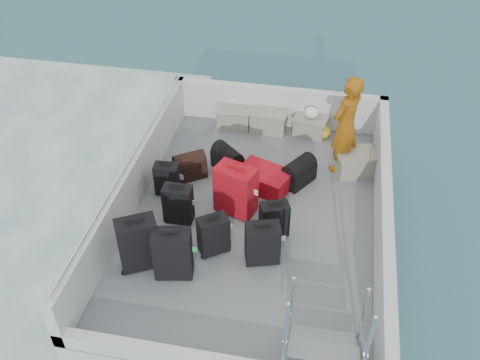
% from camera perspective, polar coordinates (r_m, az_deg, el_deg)
% --- Properties ---
extents(ground, '(160.00, 160.00, 0.00)m').
position_cam_1_polar(ground, '(7.98, 1.37, -7.10)').
color(ground, '#15414C').
rests_on(ground, ground).
extents(ferry_hull, '(3.60, 5.00, 0.60)m').
position_cam_1_polar(ferry_hull, '(7.77, 1.40, -5.56)').
color(ferry_hull, silver).
rests_on(ferry_hull, ground).
extents(deck, '(3.30, 4.70, 0.02)m').
position_cam_1_polar(deck, '(7.55, 1.44, -3.89)').
color(deck, slate).
rests_on(deck, ferry_hull).
extents(deck_fittings, '(3.60, 5.00, 0.90)m').
position_cam_1_polar(deck_fittings, '(7.03, 3.83, -3.72)').
color(deck_fittings, silver).
rests_on(deck_fittings, deck).
extents(suitcase_0, '(0.56, 0.48, 0.75)m').
position_cam_1_polar(suitcase_0, '(6.74, -10.80, -6.74)').
color(suitcase_0, black).
rests_on(suitcase_0, deck).
extents(suitcase_1, '(0.39, 0.22, 0.59)m').
position_cam_1_polar(suitcase_1, '(7.33, -6.61, -2.60)').
color(suitcase_1, black).
rests_on(suitcase_1, deck).
extents(suitcase_2, '(0.37, 0.24, 0.51)m').
position_cam_1_polar(suitcase_2, '(7.83, -7.78, 0.08)').
color(suitcase_2, black).
rests_on(suitcase_2, deck).
extents(suitcase_3, '(0.50, 0.35, 0.70)m').
position_cam_1_polar(suitcase_3, '(6.59, -7.18, -7.88)').
color(suitcase_3, black).
rests_on(suitcase_3, deck).
extents(suitcase_4, '(0.44, 0.40, 0.57)m').
position_cam_1_polar(suitcase_4, '(6.87, -2.84, -5.93)').
color(suitcase_4, black).
rests_on(suitcase_4, deck).
extents(suitcase_5, '(0.62, 0.48, 0.75)m').
position_cam_1_polar(suitcase_5, '(7.38, -0.46, -1.11)').
color(suitcase_5, '#AD0D1A').
rests_on(suitcase_5, deck).
extents(suitcase_6, '(0.48, 0.36, 0.60)m').
position_cam_1_polar(suitcase_6, '(6.74, 2.41, -6.82)').
color(suitcase_6, black).
rests_on(suitcase_6, deck).
extents(suitcase_7, '(0.43, 0.35, 0.53)m').
position_cam_1_polar(suitcase_7, '(7.11, 3.66, -4.26)').
color(suitcase_7, black).
rests_on(suitcase_7, deck).
extents(suitcase_8, '(0.89, 0.74, 0.30)m').
position_cam_1_polar(suitcase_8, '(7.94, 2.58, 0.12)').
color(suitcase_8, '#AD0D1A').
rests_on(suitcase_8, deck).
extents(duffel_0, '(0.56, 0.51, 0.32)m').
position_cam_1_polar(duffel_0, '(8.16, -5.36, 1.33)').
color(duffel_0, black).
rests_on(duffel_0, deck).
extents(duffel_1, '(0.57, 0.56, 0.32)m').
position_cam_1_polar(duffel_1, '(8.26, -1.35, 2.01)').
color(duffel_1, black).
rests_on(duffel_1, deck).
extents(duffel_2, '(0.53, 0.60, 0.32)m').
position_cam_1_polar(duffel_2, '(8.06, 6.27, 0.66)').
color(duffel_2, black).
rests_on(duffel_2, deck).
extents(crate_0, '(0.57, 0.41, 0.33)m').
position_cam_1_polar(crate_0, '(9.27, -0.66, 6.64)').
color(crate_0, gray).
rests_on(crate_0, deck).
extents(crate_1, '(0.60, 0.43, 0.35)m').
position_cam_1_polar(crate_1, '(9.18, 3.07, 6.31)').
color(crate_1, gray).
rests_on(crate_1, deck).
extents(crate_2, '(0.57, 0.45, 0.31)m').
position_cam_1_polar(crate_2, '(9.14, 7.51, 5.69)').
color(crate_2, gray).
rests_on(crate_2, deck).
extents(crate_3, '(0.67, 0.57, 0.34)m').
position_cam_1_polar(crate_3, '(8.37, 12.17, 1.71)').
color(crate_3, gray).
rests_on(crate_3, deck).
extents(yellow_bag, '(0.28, 0.26, 0.22)m').
position_cam_1_polar(yellow_bag, '(9.12, 8.78, 5.12)').
color(yellow_bag, gold).
rests_on(yellow_bag, deck).
extents(white_bag, '(0.24, 0.24, 0.18)m').
position_cam_1_polar(white_bag, '(9.01, 7.64, 6.99)').
color(white_bag, white).
rests_on(white_bag, crate_2).
extents(passenger, '(0.64, 0.69, 1.58)m').
position_cam_1_polar(passenger, '(8.09, 11.19, 5.77)').
color(passenger, '#C66F12').
rests_on(passenger, deck).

